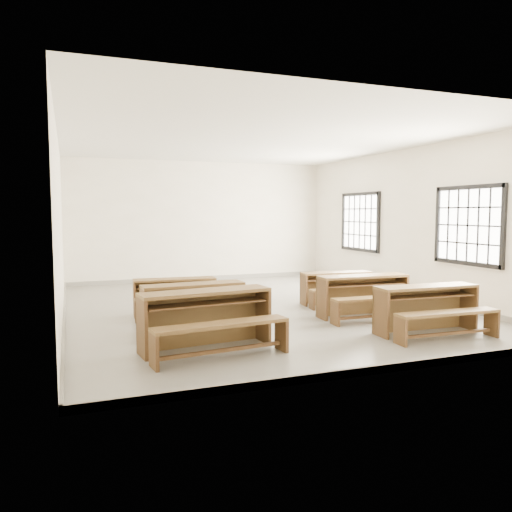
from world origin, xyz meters
name	(u,v)px	position (x,y,z in m)	size (l,w,h in m)	color
room	(260,196)	(0.09, 0.00, 2.14)	(8.50, 8.50, 3.20)	slate
desk_set_0	(207,316)	(-1.67, -2.58, 0.46)	(1.86, 1.11, 0.80)	brown
desk_set_1	(194,303)	(-1.56, -1.39, 0.42)	(1.65, 0.91, 0.72)	brown
desk_set_2	(175,294)	(-1.61, -0.16, 0.38)	(1.51, 0.86, 0.66)	brown
desk_set_3	(428,306)	(1.70, -2.88, 0.43)	(1.65, 0.90, 0.73)	brown
desk_set_4	(364,293)	(1.48, -1.49, 0.43)	(1.67, 0.92, 0.73)	brown
desk_set_5	(337,285)	(1.65, -0.25, 0.38)	(1.49, 0.87, 0.64)	brown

